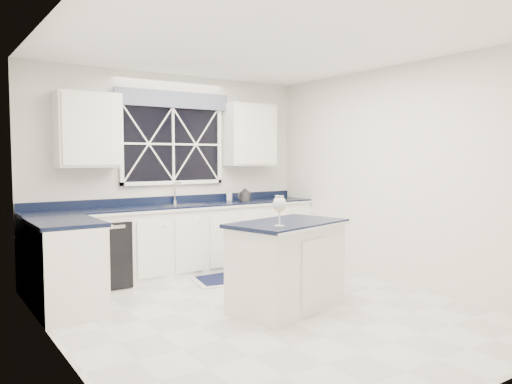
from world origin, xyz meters
TOP-DOWN VIEW (x-y plane):
  - ground at (0.00, 0.00)m, footprint 4.50×4.50m
  - back_wall at (0.00, 2.25)m, footprint 4.00×0.10m
  - base_cabinets at (-0.33, 1.78)m, footprint 3.99×1.60m
  - countertop at (0.00, 1.95)m, footprint 3.98×0.64m
  - dishwasher at (-1.10, 1.95)m, footprint 0.60×0.58m
  - window at (0.00, 2.20)m, footprint 1.65×0.09m
  - upper_cabinets at (0.00, 2.08)m, footprint 3.10×0.34m
  - faucet at (0.00, 2.14)m, footprint 0.05×0.20m
  - island at (0.22, -0.05)m, footprint 1.37×1.02m
  - rug at (0.56, 1.35)m, footprint 1.43×1.04m
  - kettle at (1.00, 1.95)m, footprint 0.27×0.19m
  - wine_glass at (-0.06, -0.28)m, footprint 0.12×0.12m
  - soap_bottle at (0.87, 2.17)m, footprint 0.10×0.10m

SIDE VIEW (x-z plane):
  - ground at x=0.00m, z-range 0.00..0.00m
  - rug at x=0.56m, z-range 0.00..0.02m
  - dishwasher at x=-1.10m, z-range 0.00..0.82m
  - base_cabinets at x=-0.33m, z-range 0.00..0.90m
  - island at x=0.22m, z-range 0.00..0.91m
  - countertop at x=0.00m, z-range 0.90..0.94m
  - soap_bottle at x=0.87m, z-range 0.94..1.11m
  - kettle at x=1.00m, z-range 0.93..1.12m
  - faucet at x=0.00m, z-range 0.95..1.25m
  - wine_glass at x=-0.06m, z-range 0.97..1.26m
  - back_wall at x=0.00m, z-range 0.00..2.70m
  - window at x=0.00m, z-range 1.20..2.46m
  - upper_cabinets at x=0.00m, z-range 1.45..2.35m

